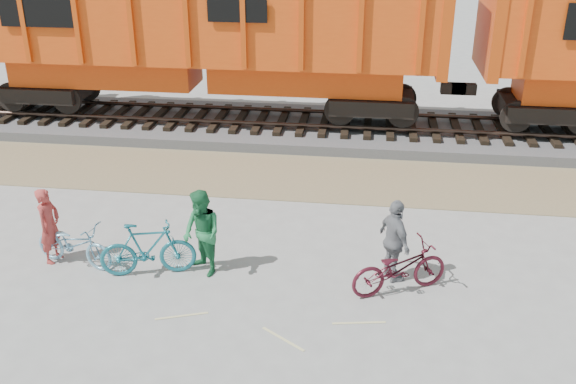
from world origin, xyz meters
name	(u,v)px	position (x,y,z in m)	size (l,w,h in m)	color
ground	(248,295)	(0.00, 0.00, 0.00)	(120.00, 120.00, 0.00)	#9E9E99
gravel_strip	(288,176)	(0.00, 5.50, 0.01)	(120.00, 3.00, 0.02)	#9B8960
ballast_bed	(303,128)	(0.00, 9.00, 0.15)	(120.00, 4.00, 0.30)	slate
track	(303,118)	(0.00, 9.00, 0.47)	(120.00, 2.60, 0.24)	black
hopper_car_center	(202,31)	(-3.02, 9.00, 3.01)	(14.00, 3.13, 4.65)	black
bicycle_blue	(74,244)	(-3.51, 0.61, 0.45)	(0.59, 1.70, 0.89)	#76AFCC
bicycle_teal	(148,249)	(-1.98, 0.45, 0.54)	(0.50, 1.78, 1.07)	#1B6876
bicycle_maroon	(399,268)	(2.66, 0.47, 0.48)	(0.64, 1.84, 0.96)	#4A131F
person_solo	(49,225)	(-4.01, 0.71, 0.76)	(0.55, 0.36, 1.52)	#A83531
person_man	(202,233)	(-0.98, 0.65, 0.83)	(0.81, 0.63, 1.67)	#227040
person_woman	(394,241)	(2.56, 0.87, 0.80)	(0.94, 0.39, 1.61)	slate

